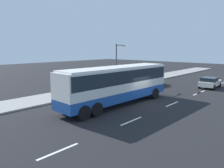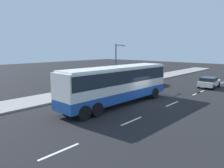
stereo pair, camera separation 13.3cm
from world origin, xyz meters
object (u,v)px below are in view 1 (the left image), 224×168
object	(u,v)px
car_white_minivan	(210,82)
street_lamp	(118,62)
coach_bus	(118,81)
pedestrian_near_curb	(64,89)
pedestrian_at_crossing	(121,77)
car_yellow_taxi	(149,79)

from	to	relation	value
car_white_minivan	street_lamp	xyz separation A→B (m)	(-8.23, 8.88, 2.66)
coach_bus	pedestrian_near_curb	bearing A→B (deg)	113.22
pedestrian_at_crossing	car_white_minivan	bearing A→B (deg)	58.05
pedestrian_at_crossing	street_lamp	xyz separation A→B (m)	(-2.02, -1.06, 2.30)
pedestrian_near_curb	pedestrian_at_crossing	size ratio (longest dim) A/B	0.97
pedestrian_at_crossing	street_lamp	size ratio (longest dim) A/B	0.30
car_white_minivan	car_yellow_taxi	xyz separation A→B (m)	(-3.62, 7.03, 0.07)
car_white_minivan	pedestrian_at_crossing	xyz separation A→B (m)	(-6.21, 9.94, 0.36)
coach_bus	car_yellow_taxi	world-z (taller)	coach_bus
car_white_minivan	car_yellow_taxi	distance (m)	7.91
coach_bus	street_lamp	size ratio (longest dim) A/B	2.19
coach_bus	car_yellow_taxi	distance (m)	11.55
car_white_minivan	pedestrian_at_crossing	bearing A→B (deg)	120.08
car_yellow_taxi	street_lamp	size ratio (longest dim) A/B	0.85
coach_bus	pedestrian_near_curb	distance (m)	5.83
street_lamp	coach_bus	bearing A→B (deg)	-139.21
pedestrian_at_crossing	street_lamp	bearing A→B (deg)	-36.33
car_yellow_taxi	pedestrian_near_curb	bearing A→B (deg)	175.82
car_yellow_taxi	pedestrian_at_crossing	size ratio (longest dim) A/B	2.80
car_yellow_taxi	pedestrian_near_curb	distance (m)	13.10
car_white_minivan	street_lamp	distance (m)	12.39
car_white_minivan	pedestrian_at_crossing	world-z (taller)	pedestrian_at_crossing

